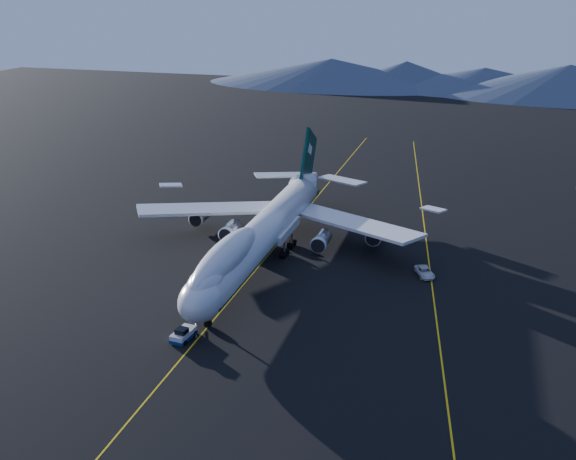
# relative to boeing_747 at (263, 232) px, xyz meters

# --- Properties ---
(ground) EXTENTS (500.00, 500.00, 0.00)m
(ground) POSITION_rel_boeing_747_xyz_m (-0.00, -0.03, -5.81)
(ground) COLOR black
(ground) RESTS_ON ground
(taxiway_line_main) EXTENTS (0.25, 220.00, 0.01)m
(taxiway_line_main) POSITION_rel_boeing_747_xyz_m (-0.00, -0.03, -5.80)
(taxiway_line_main) COLOR yellow
(taxiway_line_main) RESTS_ON ground
(taxiway_line_side) EXTENTS (28.08, 198.09, 0.01)m
(taxiway_line_side) POSITION_rel_boeing_747_xyz_m (30.00, 9.97, -5.80)
(taxiway_line_side) COLOR yellow
(taxiway_line_side) RESTS_ON ground
(boeing_747) EXTENTS (59.62, 72.43, 19.37)m
(boeing_747) POSITION_rel_boeing_747_xyz_m (0.00, 0.00, 0.00)
(boeing_747) COLOR silver
(boeing_747) RESTS_ON ground
(pushback_tug) EXTENTS (2.97, 4.72, 1.96)m
(pushback_tug) POSITION_rel_boeing_747_xyz_m (-2.05, -30.86, -5.20)
(pushback_tug) COLOR silver
(pushback_tug) RESTS_ON ground
(service_van) EXTENTS (4.46, 5.97, 1.51)m
(service_van) POSITION_rel_boeing_747_xyz_m (30.00, 1.81, -5.06)
(service_van) COLOR silver
(service_van) RESTS_ON ground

